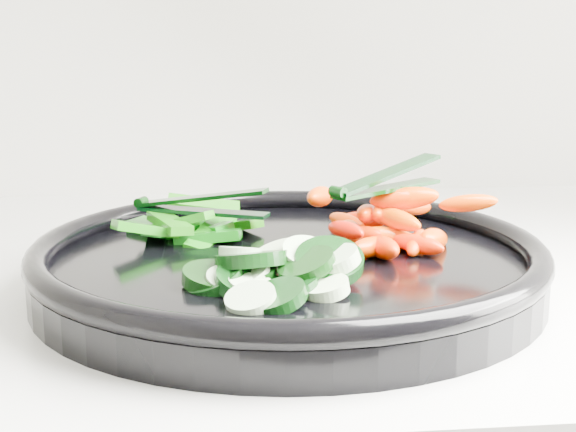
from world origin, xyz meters
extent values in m
cube|color=silver|center=(0.00, 1.70, 0.92)|extent=(2.02, 0.62, 0.03)
cylinder|color=black|center=(-0.17, 1.62, 0.94)|extent=(0.46, 0.46, 0.02)
torus|color=black|center=(-0.17, 1.62, 0.96)|extent=(0.46, 0.46, 0.02)
cylinder|color=black|center=(-0.19, 1.51, 0.96)|extent=(0.05, 0.06, 0.02)
cylinder|color=#CFECBC|center=(-0.20, 1.50, 0.96)|extent=(0.04, 0.04, 0.02)
cylinder|color=black|center=(-0.20, 1.54, 0.96)|extent=(0.06, 0.06, 0.03)
cylinder|color=#B7D4A9|center=(-0.22, 1.54, 0.96)|extent=(0.03, 0.03, 0.02)
cylinder|color=black|center=(-0.18, 1.53, 0.96)|extent=(0.05, 0.05, 0.02)
cylinder|color=beige|center=(-0.16, 1.52, 0.96)|extent=(0.04, 0.04, 0.02)
cylinder|color=black|center=(-0.20, 1.58, 0.96)|extent=(0.06, 0.06, 0.02)
cylinder|color=beige|center=(-0.20, 1.58, 0.96)|extent=(0.04, 0.04, 0.02)
cylinder|color=black|center=(-0.20, 1.56, 0.96)|extent=(0.05, 0.05, 0.02)
cylinder|color=#D8F9C7|center=(-0.22, 1.55, 0.96)|extent=(0.03, 0.03, 0.01)
cylinder|color=black|center=(-0.22, 1.55, 0.96)|extent=(0.06, 0.06, 0.02)
cylinder|color=#D8F4C3|center=(-0.20, 1.53, 0.96)|extent=(0.04, 0.04, 0.01)
cylinder|color=black|center=(-0.22, 1.55, 0.96)|extent=(0.04, 0.04, 0.02)
cylinder|color=#D3F7C5|center=(-0.20, 1.55, 0.96)|extent=(0.04, 0.04, 0.02)
cylinder|color=black|center=(-0.17, 1.54, 0.97)|extent=(0.04, 0.04, 0.03)
cylinder|color=beige|center=(-0.15, 1.55, 0.97)|extent=(0.04, 0.04, 0.02)
cylinder|color=black|center=(-0.20, 1.56, 0.97)|extent=(0.06, 0.06, 0.02)
cylinder|color=#CFF1C0|center=(-0.21, 1.57, 0.97)|extent=(0.04, 0.04, 0.01)
cylinder|color=black|center=(-0.15, 1.55, 0.97)|extent=(0.06, 0.06, 0.03)
cylinder|color=#D7EEBE|center=(-0.16, 1.56, 0.97)|extent=(0.05, 0.05, 0.03)
cylinder|color=black|center=(-0.16, 1.58, 0.97)|extent=(0.05, 0.05, 0.02)
cylinder|color=#CEF0C0|center=(-0.18, 1.58, 0.97)|extent=(0.04, 0.03, 0.02)
ellipsoid|color=#F52D00|center=(-0.07, 1.61, 0.96)|extent=(0.03, 0.04, 0.02)
ellipsoid|color=red|center=(-0.11, 1.61, 0.96)|extent=(0.05, 0.05, 0.02)
ellipsoid|color=#FC1E00|center=(-0.07, 1.61, 0.96)|extent=(0.04, 0.04, 0.02)
ellipsoid|color=#E54200|center=(-0.11, 1.64, 0.96)|extent=(0.04, 0.04, 0.02)
ellipsoid|color=#E23900|center=(-0.06, 1.62, 0.96)|extent=(0.04, 0.05, 0.03)
ellipsoid|color=#FB4E00|center=(-0.12, 1.66, 0.96)|extent=(0.02, 0.05, 0.02)
ellipsoid|color=#FE2800|center=(-0.10, 1.60, 0.96)|extent=(0.02, 0.05, 0.03)
ellipsoid|color=#FF5300|center=(-0.09, 1.63, 0.96)|extent=(0.05, 0.02, 0.02)
ellipsoid|color=#E53B00|center=(-0.10, 1.69, 0.96)|extent=(0.05, 0.05, 0.02)
ellipsoid|color=#E54E00|center=(-0.11, 1.69, 0.96)|extent=(0.03, 0.04, 0.02)
ellipsoid|color=red|center=(-0.13, 1.60, 0.98)|extent=(0.03, 0.04, 0.02)
ellipsoid|color=#DA4F00|center=(-0.08, 1.67, 0.98)|extent=(0.02, 0.06, 0.03)
ellipsoid|color=#FC5600|center=(-0.09, 1.65, 0.98)|extent=(0.04, 0.05, 0.02)
ellipsoid|color=#E24C00|center=(-0.09, 1.63, 0.98)|extent=(0.04, 0.05, 0.02)
ellipsoid|color=#FF5E00|center=(-0.10, 1.65, 0.98)|extent=(0.03, 0.05, 0.02)
ellipsoid|color=red|center=(-0.06, 1.67, 0.98)|extent=(0.04, 0.04, 0.02)
ellipsoid|color=#FF3800|center=(-0.08, 1.64, 0.99)|extent=(0.05, 0.03, 0.03)
ellipsoid|color=#FD5600|center=(-0.14, 1.66, 0.99)|extent=(0.03, 0.05, 0.02)
ellipsoid|color=red|center=(-0.08, 1.64, 0.99)|extent=(0.05, 0.02, 0.02)
ellipsoid|color=#EF5100|center=(-0.03, 1.62, 0.99)|extent=(0.05, 0.03, 0.02)
cube|color=#0A6A0E|center=(-0.23, 1.70, 0.96)|extent=(0.04, 0.05, 0.02)
cube|color=#096309|center=(-0.23, 1.70, 0.96)|extent=(0.05, 0.06, 0.03)
cube|color=#1B6809|center=(-0.21, 1.70, 0.96)|extent=(0.05, 0.05, 0.02)
cube|color=#0C6509|center=(-0.23, 1.66, 0.96)|extent=(0.05, 0.03, 0.02)
cube|color=#17730A|center=(-0.23, 1.68, 0.96)|extent=(0.05, 0.07, 0.02)
cube|color=#09660B|center=(-0.27, 1.70, 0.96)|extent=(0.05, 0.05, 0.01)
cube|color=#09650E|center=(-0.27, 1.68, 0.96)|extent=(0.02, 0.06, 0.02)
cube|color=#1E6809|center=(-0.25, 1.68, 0.97)|extent=(0.05, 0.04, 0.02)
cube|color=#21740B|center=(-0.28, 1.65, 0.97)|extent=(0.05, 0.04, 0.02)
cube|color=#176109|center=(-0.26, 1.67, 0.97)|extent=(0.04, 0.06, 0.01)
cube|color=#0A6209|center=(-0.23, 1.74, 0.97)|extent=(0.06, 0.02, 0.02)
cylinder|color=black|center=(-0.13, 1.61, 1.00)|extent=(0.01, 0.01, 0.01)
cube|color=black|center=(-0.09, 1.65, 1.00)|extent=(0.10, 0.08, 0.00)
cube|color=black|center=(-0.09, 1.65, 1.01)|extent=(0.10, 0.08, 0.02)
cylinder|color=black|center=(-0.28, 1.71, 0.98)|extent=(0.01, 0.01, 0.01)
cube|color=black|center=(-0.23, 1.69, 0.97)|extent=(0.11, 0.06, 0.00)
cube|color=black|center=(-0.23, 1.69, 0.99)|extent=(0.11, 0.06, 0.02)
camera|label=1|loc=(-0.23, 1.05, 1.11)|focal=50.00mm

